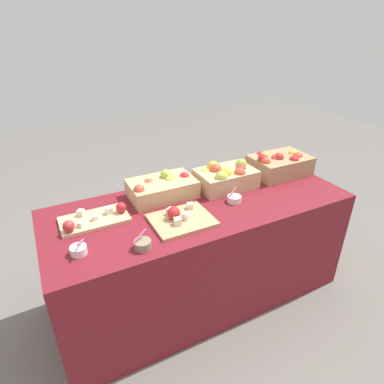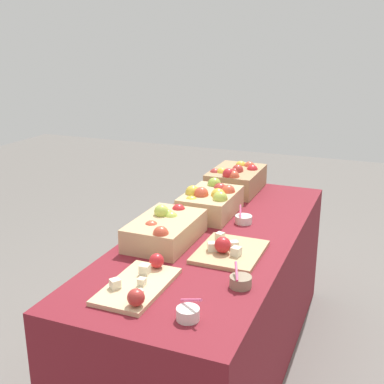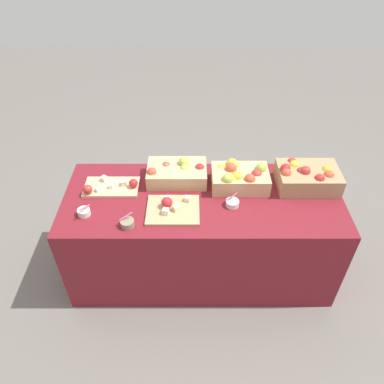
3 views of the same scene
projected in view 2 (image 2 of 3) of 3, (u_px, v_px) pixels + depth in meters
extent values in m
plane|color=slate|center=(214.00, 362.00, 2.67)|extent=(10.00, 10.00, 0.00)
cube|color=maroon|center=(215.00, 301.00, 2.56)|extent=(1.90, 0.76, 0.74)
cube|color=tan|center=(236.00, 180.00, 3.11)|extent=(0.42, 0.29, 0.14)
sphere|color=gold|center=(241.00, 166.00, 3.21)|extent=(0.07, 0.07, 0.07)
sphere|color=gold|center=(222.00, 173.00, 3.04)|extent=(0.07, 0.07, 0.07)
sphere|color=#D14C33|center=(234.00, 177.00, 2.93)|extent=(0.07, 0.07, 0.07)
sphere|color=#B2332D|center=(238.00, 170.00, 3.05)|extent=(0.07, 0.07, 0.07)
sphere|color=red|center=(228.00, 174.00, 2.94)|extent=(0.07, 0.07, 0.07)
sphere|color=#B2332D|center=(235.00, 174.00, 3.05)|extent=(0.07, 0.07, 0.07)
sphere|color=#D14C33|center=(249.00, 167.00, 3.18)|extent=(0.07, 0.07, 0.07)
sphere|color=#B2332D|center=(215.00, 174.00, 3.05)|extent=(0.07, 0.07, 0.07)
sphere|color=gold|center=(229.00, 177.00, 2.96)|extent=(0.07, 0.07, 0.07)
sphere|color=#B2332D|center=(237.00, 172.00, 3.06)|extent=(0.07, 0.07, 0.07)
sphere|color=red|center=(252.00, 170.00, 3.10)|extent=(0.07, 0.07, 0.07)
cube|color=tan|center=(211.00, 203.00, 2.70)|extent=(0.39, 0.26, 0.12)
sphere|color=gold|center=(219.00, 200.00, 2.61)|extent=(0.08, 0.08, 0.08)
sphere|color=#B2C64C|center=(220.00, 199.00, 2.57)|extent=(0.08, 0.08, 0.08)
sphere|color=#B2332D|center=(220.00, 190.00, 2.78)|extent=(0.08, 0.08, 0.08)
sphere|color=#99B742|center=(195.00, 193.00, 2.67)|extent=(0.08, 0.08, 0.08)
sphere|color=gold|center=(218.00, 195.00, 2.64)|extent=(0.08, 0.08, 0.08)
sphere|color=#D14C33|center=(228.00, 192.00, 2.70)|extent=(0.08, 0.08, 0.08)
sphere|color=gold|center=(191.00, 203.00, 2.60)|extent=(0.08, 0.08, 0.08)
sphere|color=#D14C33|center=(201.00, 194.00, 2.63)|extent=(0.08, 0.08, 0.08)
sphere|color=gold|center=(192.00, 193.00, 2.66)|extent=(0.08, 0.08, 0.08)
sphere|color=#99B742|center=(214.00, 184.00, 2.82)|extent=(0.08, 0.08, 0.08)
cube|color=tan|center=(165.00, 230.00, 2.34)|extent=(0.42, 0.27, 0.11)
sphere|color=#99B742|center=(167.00, 216.00, 2.38)|extent=(0.07, 0.07, 0.07)
sphere|color=#D14C33|center=(151.00, 228.00, 2.27)|extent=(0.07, 0.07, 0.07)
sphere|color=#B2C64C|center=(161.00, 212.00, 2.37)|extent=(0.07, 0.07, 0.07)
sphere|color=#B2C64C|center=(171.00, 219.00, 2.37)|extent=(0.07, 0.07, 0.07)
sphere|color=#D14C33|center=(161.00, 234.00, 2.15)|extent=(0.07, 0.07, 0.07)
sphere|color=red|center=(179.00, 211.00, 2.47)|extent=(0.07, 0.07, 0.07)
cube|color=tan|center=(230.00, 252.00, 2.22)|extent=(0.34, 0.28, 0.02)
cube|color=beige|center=(234.00, 245.00, 2.22)|extent=(0.05, 0.05, 0.04)
sphere|color=red|center=(223.00, 245.00, 2.18)|extent=(0.07, 0.07, 0.07)
cube|color=beige|center=(212.00, 246.00, 2.20)|extent=(0.05, 0.05, 0.04)
cube|color=beige|center=(236.00, 251.00, 2.16)|extent=(0.04, 0.04, 0.04)
cube|color=beige|center=(220.00, 236.00, 2.32)|extent=(0.04, 0.04, 0.03)
cube|color=#D1B284|center=(137.00, 286.00, 1.91)|extent=(0.38, 0.21, 0.02)
sphere|color=#B2332D|center=(136.00, 297.00, 1.75)|extent=(0.06, 0.06, 0.06)
cube|color=beige|center=(139.00, 293.00, 1.82)|extent=(0.04, 0.04, 0.03)
sphere|color=red|center=(157.00, 261.00, 2.04)|extent=(0.06, 0.06, 0.06)
cube|color=beige|center=(115.00, 284.00, 1.88)|extent=(0.05, 0.05, 0.04)
cube|color=beige|center=(142.00, 282.00, 1.90)|extent=(0.03, 0.03, 0.03)
cube|color=beige|center=(145.00, 269.00, 1.99)|extent=(0.04, 0.04, 0.04)
cylinder|color=gray|center=(241.00, 282.00, 1.92)|extent=(0.09, 0.09, 0.04)
cylinder|color=#EA598C|center=(236.00, 271.00, 1.91)|extent=(0.08, 0.04, 0.05)
cylinder|color=silver|center=(244.00, 219.00, 2.58)|extent=(0.09, 0.09, 0.04)
cylinder|color=#EA598C|center=(240.00, 212.00, 2.57)|extent=(0.08, 0.03, 0.06)
cylinder|color=silver|center=(188.00, 314.00, 1.70)|extent=(0.08, 0.08, 0.04)
cylinder|color=#EA598C|center=(191.00, 300.00, 1.70)|extent=(0.04, 0.09, 0.05)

